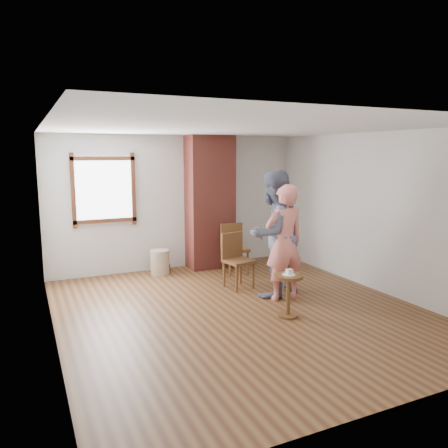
{
  "coord_description": "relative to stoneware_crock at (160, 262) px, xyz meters",
  "views": [
    {
      "loc": [
        -2.76,
        -5.37,
        2.25
      ],
      "look_at": [
        0.11,
        0.8,
        1.15
      ],
      "focal_mm": 35.0,
      "sensor_mm": 36.0,
      "label": 1
    }
  ],
  "objects": [
    {
      "name": "ground",
      "position": [
        0.48,
        -2.4,
        -0.23
      ],
      "size": [
        5.5,
        5.5,
        0.0
      ],
      "primitive_type": "plane",
      "color": "brown",
      "rests_on": "ground"
    },
    {
      "name": "dining_chair_right",
      "position": [
        0.94,
        -1.33,
        0.29
      ],
      "size": [
        0.5,
        0.5,
        0.93
      ],
      "rotation": [
        0.0,
        0.0,
        0.19
      ],
      "color": "brown",
      "rests_on": "ground"
    },
    {
      "name": "dining_chair_left",
      "position": [
        1.31,
        -0.5,
        0.29
      ],
      "size": [
        0.47,
        0.47,
        0.94
      ],
      "rotation": [
        0.0,
        0.0,
        -0.07
      ],
      "color": "brown",
      "rests_on": "ground"
    },
    {
      "name": "stoneware_crock",
      "position": [
        0.0,
        0.0,
        0.0
      ],
      "size": [
        0.44,
        0.44,
        0.46
      ],
      "primitive_type": "cylinder",
      "rotation": [
        0.0,
        0.0,
        0.25
      ],
      "color": "#C1AB8B",
      "rests_on": "ground"
    },
    {
      "name": "room_shell",
      "position": [
        0.42,
        -1.79,
        1.58
      ],
      "size": [
        5.04,
        5.52,
        2.62
      ],
      "color": "silver",
      "rests_on": "ground"
    },
    {
      "name": "cake_plate",
      "position": [
        0.98,
        -2.88,
        0.37
      ],
      "size": [
        0.18,
        0.18,
        0.01
      ],
      "primitive_type": "cylinder",
      "color": "white",
      "rests_on": "side_table"
    },
    {
      "name": "brick_chimney",
      "position": [
        1.08,
        0.1,
        1.07
      ],
      "size": [
        0.9,
        0.5,
        2.6
      ],
      "primitive_type": "cube",
      "color": "#9F4338",
      "rests_on": "ground"
    },
    {
      "name": "person_pink",
      "position": [
        1.34,
        -2.2,
        0.67
      ],
      "size": [
        0.66,
        0.44,
        1.8
      ],
      "primitive_type": "imported",
      "rotation": [
        0.0,
        0.0,
        3.15
      ],
      "color": "#EE8177",
      "rests_on": "ground"
    },
    {
      "name": "dark_pot",
      "position": [
        0.12,
        0.0,
        -0.15
      ],
      "size": [
        0.18,
        0.18,
        0.17
      ],
      "primitive_type": "cylinder",
      "rotation": [
        0.0,
        0.0,
        -0.1
      ],
      "color": "black",
      "rests_on": "ground"
    },
    {
      "name": "cake_slice",
      "position": [
        0.99,
        -2.88,
        0.41
      ],
      "size": [
        0.08,
        0.07,
        0.06
      ],
      "primitive_type": "cube",
      "color": "white",
      "rests_on": "cake_plate"
    },
    {
      "name": "man",
      "position": [
        1.27,
        -1.97,
        0.77
      ],
      "size": [
        1.17,
        1.04,
        2.0
      ],
      "primitive_type": "imported",
      "rotation": [
        0.0,
        0.0,
        3.49
      ],
      "color": "#15193B",
      "rests_on": "ground"
    },
    {
      "name": "side_table",
      "position": [
        0.98,
        -2.88,
        0.17
      ],
      "size": [
        0.4,
        0.4,
        0.6
      ],
      "color": "brown",
      "rests_on": "ground"
    }
  ]
}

